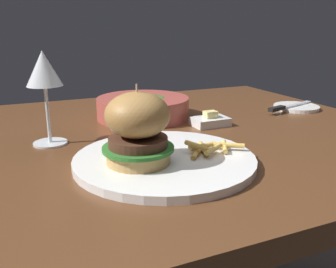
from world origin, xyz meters
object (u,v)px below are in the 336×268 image
Objects in this scene: main_plate at (165,160)px; bread_plate at (296,107)px; table_knife at (287,107)px; burger_sandwich at (138,128)px; butter_dish at (211,121)px; soup_bowl at (143,107)px; wine_glass at (44,73)px.

bread_plate is at bearing 25.25° from main_plate.
main_plate is at bearing -153.89° from table_knife.
burger_sandwich is 0.69× the size of table_knife.
main_plate is 3.72× the size of butter_dish.
table_knife reaches higher than main_plate.
soup_bowl is (-0.44, 0.08, 0.02)m from bread_plate.
main_plate is at bearing -49.70° from wine_glass.
soup_bowl is at bearing 27.24° from wine_glass.
burger_sandwich reaches higher than table_knife.
burger_sandwich is at bearing -111.60° from soup_bowl.
table_knife is (0.52, 0.24, -0.06)m from burger_sandwich.
butter_dish is at bearing -1.91° from wine_glass.
soup_bowl is at bearing 169.39° from bread_plate.
main_plate is 2.50× the size of bread_plate.
burger_sandwich is (-0.05, -0.01, 0.07)m from main_plate.
table_knife is at bearing 24.66° from burger_sandwich.
wine_glass is (-0.12, 0.21, 0.07)m from burger_sandwich.
soup_bowl is at bearing 68.40° from burger_sandwich.
soup_bowl reaches higher than butter_dish.
butter_dish is at bearing 37.67° from burger_sandwich.
main_plate is 1.70× the size of wine_glass.
burger_sandwich reaches higher than butter_dish.
table_knife reaches higher than bread_plate.
table_knife is at bearing -164.00° from bread_plate.
bread_plate is at bearing 10.50° from butter_dish.
wine_glass is at bearing 130.30° from main_plate.
burger_sandwich is at bearing -142.33° from butter_dish.
soup_bowl reaches higher than table_knife.
wine_glass is 0.79× the size of soup_bowl.
soup_bowl reaches higher than bread_plate.
burger_sandwich reaches higher than soup_bowl.
burger_sandwich is 0.55× the size of soup_bowl.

